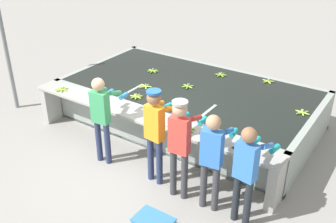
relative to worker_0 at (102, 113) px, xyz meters
name	(u,v)px	position (x,y,z in m)	size (l,w,h in m)	color
ground_plane	(137,161)	(0.52, 0.31, -1.01)	(80.00, 80.00, 0.00)	gray
wash_tank	(189,104)	(0.52, 2.17, -0.59)	(5.31, 2.84, 0.87)	gray
work_ledge	(144,127)	(0.52, 0.53, -0.38)	(5.31, 0.45, 0.87)	#9E9E99
worker_0	(102,113)	(0.00, 0.00, 0.00)	(0.45, 0.73, 1.68)	navy
worker_1	(156,127)	(1.14, 0.05, 0.04)	(0.45, 0.74, 1.72)	navy
worker_2	(180,140)	(1.69, -0.06, 0.05)	(0.45, 0.74, 1.74)	#38383D
worker_3	(212,154)	(2.24, -0.04, -0.02)	(0.46, 0.73, 1.66)	#38383D
worker_4	(247,167)	(2.79, -0.05, -0.03)	(0.47, 0.73, 1.64)	#1E2328
banana_bunch_floating_0	(153,71)	(-0.61, 2.40, -0.13)	(0.28, 0.28, 0.08)	#75A333
banana_bunch_floating_1	(221,75)	(0.80, 3.06, -0.13)	(0.28, 0.28, 0.08)	#75A333
banana_bunch_floating_2	(146,86)	(-0.22, 1.59, -0.13)	(0.28, 0.27, 0.08)	#9EC642
banana_bunch_floating_3	(188,86)	(0.52, 2.09, -0.13)	(0.28, 0.28, 0.08)	#75A333
banana_bunch_floating_4	(303,112)	(2.89, 2.26, -0.13)	(0.28, 0.27, 0.08)	#93BC3D
banana_bunch_floating_5	(136,96)	(-0.08, 1.09, -0.13)	(0.28, 0.28, 0.08)	#8CB738
banana_bunch_floating_6	(268,81)	(1.82, 3.30, -0.13)	(0.27, 0.27, 0.08)	#8CB738
banana_bunch_ledge_0	(100,98)	(-0.63, 0.63, -0.13)	(0.27, 0.27, 0.08)	#75A333
banana_bunch_ledge_1	(61,89)	(-1.58, 0.48, -0.13)	(0.28, 0.28, 0.08)	#93BC3D
banana_bunch_ledge_2	(187,129)	(1.45, 0.53, -0.13)	(0.28, 0.28, 0.08)	#8CB738
knife_0	(157,122)	(0.87, 0.48, -0.14)	(0.35, 0.07, 0.02)	silver
knife_1	(239,149)	(2.44, 0.48, -0.14)	(0.35, 0.09, 0.02)	silver
support_post_left	(5,42)	(-3.24, 0.47, 0.59)	(0.09, 0.09, 3.20)	slate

